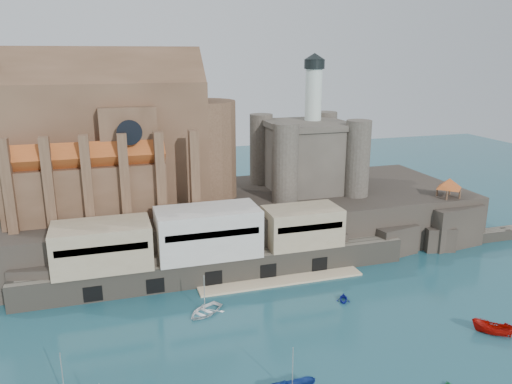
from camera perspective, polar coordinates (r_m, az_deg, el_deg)
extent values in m
plane|color=#194854|center=(75.10, 6.33, -16.01)|extent=(300.00, 300.00, 0.00)
cube|color=black|center=(107.44, -2.04, -3.00)|extent=(100.00, 34.00, 10.00)
cube|color=black|center=(90.30, -23.33, -9.43)|extent=(9.00, 5.00, 6.00)
cube|color=black|center=(89.65, -13.04, -8.68)|extent=(9.00, 5.00, 6.00)
cube|color=black|center=(92.04, -2.35, -7.61)|extent=(9.00, 5.00, 6.00)
cube|color=black|center=(97.39, 7.42, -6.39)|extent=(9.00, 5.00, 6.00)
cube|color=black|center=(104.72, 15.46, -5.25)|extent=(9.00, 5.00, 6.00)
cube|color=#655E51|center=(90.80, -4.03, -8.49)|extent=(70.00, 6.00, 4.50)
cube|color=#D5B98E|center=(90.35, 2.94, -10.07)|extent=(30.00, 4.00, 0.40)
cube|color=black|center=(86.67, -18.14, -10.98)|extent=(3.00, 0.40, 2.60)
cube|color=black|center=(86.82, -11.44, -10.43)|extent=(3.00, 0.40, 2.60)
cube|color=black|center=(88.11, -4.87, -9.76)|extent=(3.00, 0.40, 2.60)
cube|color=black|center=(90.50, 1.40, -8.99)|extent=(3.00, 0.40, 2.60)
cube|color=black|center=(93.89, 7.26, -8.18)|extent=(3.00, 0.40, 2.60)
cube|color=tan|center=(87.57, -17.18, -5.87)|extent=(16.00, 9.00, 7.50)
cube|color=beige|center=(88.88, -5.52, -4.55)|extent=(18.00, 9.00, 8.50)
cube|color=tan|center=(94.12, 5.30, -3.86)|extent=(14.00, 8.00, 7.00)
cube|color=brown|center=(101.86, -16.76, 5.18)|extent=(38.00, 14.00, 24.00)
cube|color=brown|center=(100.53, -17.31, 11.92)|extent=(38.00, 13.01, 13.01)
cylinder|color=brown|center=(104.02, -6.15, 4.84)|extent=(14.00, 14.00, 20.00)
cube|color=brown|center=(102.30, -14.44, 4.26)|extent=(10.00, 20.00, 20.00)
cube|color=brown|center=(94.13, -18.77, -0.18)|extent=(28.00, 5.00, 10.00)
cube|color=brown|center=(112.59, -18.60, 2.33)|extent=(28.00, 5.00, 10.00)
cube|color=#AB4A1D|center=(92.66, -19.12, 3.75)|extent=(28.00, 5.66, 5.66)
cube|color=#AB4A1D|center=(111.36, -18.89, 5.64)|extent=(28.00, 5.66, 5.66)
cylinder|color=black|center=(89.43, -14.26, 6.60)|extent=(4.40, 0.30, 4.40)
cube|color=brown|center=(91.77, -26.45, 0.55)|extent=(1.60, 2.20, 16.00)
cube|color=brown|center=(90.91, -22.61, 0.86)|extent=(1.60, 2.20, 16.00)
cube|color=brown|center=(90.48, -18.71, 1.18)|extent=(1.60, 2.20, 16.00)
cube|color=brown|center=(90.46, -14.80, 1.49)|extent=(1.60, 2.20, 16.00)
cube|color=brown|center=(90.87, -10.90, 1.79)|extent=(1.60, 2.20, 16.00)
cube|color=brown|center=(91.70, -7.05, 2.08)|extent=(1.60, 2.20, 16.00)
cube|color=#443E35|center=(110.28, 5.83, 3.87)|extent=(16.00, 16.00, 14.00)
cube|color=#443E35|center=(109.03, 5.94, 7.68)|extent=(17.00, 17.00, 1.20)
cylinder|color=#443E35|center=(99.90, 3.38, 3.29)|extent=(5.20, 5.20, 16.00)
cylinder|color=#443E35|center=(106.46, 11.50, 3.77)|extent=(5.20, 5.20, 16.00)
cylinder|color=#443E35|center=(114.72, 0.59, 4.92)|extent=(5.20, 5.20, 16.00)
cylinder|color=#443E35|center=(120.47, 7.89, 5.28)|extent=(5.20, 5.20, 16.00)
cylinder|color=silver|center=(111.03, 6.58, 10.71)|extent=(3.60, 3.60, 12.00)
cylinder|color=black|center=(110.67, 6.69, 14.33)|extent=(4.40, 4.40, 2.00)
cone|color=black|center=(110.65, 6.72, 15.15)|extent=(4.60, 4.60, 1.40)
cube|color=black|center=(114.03, 20.81, -3.28)|extent=(12.00, 10.00, 8.70)
cube|color=black|center=(110.04, 20.00, -4.90)|extent=(6.00, 5.00, 5.00)
cube|color=black|center=(118.95, 22.07, -3.34)|extent=(5.00, 4.00, 6.00)
cube|color=brown|center=(112.74, 21.02, -1.12)|extent=(4.20, 4.20, 0.30)
cylinder|color=brown|center=(110.18, 20.94, -0.69)|extent=(0.36, 0.36, 3.20)
cylinder|color=brown|center=(112.15, 22.24, -0.55)|extent=(0.36, 0.36, 3.20)
cylinder|color=brown|center=(112.61, 19.96, -0.26)|extent=(0.36, 0.36, 3.20)
cylinder|color=brown|center=(114.53, 21.24, -0.13)|extent=(0.36, 0.36, 3.20)
pyramid|color=#AB4A1D|center=(111.69, 21.23, 0.92)|extent=(6.40, 6.40, 2.20)
imported|color=#A00B04|center=(82.46, 25.35, -14.46)|extent=(3.09, 3.08, 5.75)
imported|color=white|center=(80.69, -5.85, -13.59)|extent=(3.79, 4.45, 6.39)
imported|color=#121990|center=(84.99, 9.94, -12.16)|extent=(3.12, 2.66, 3.10)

